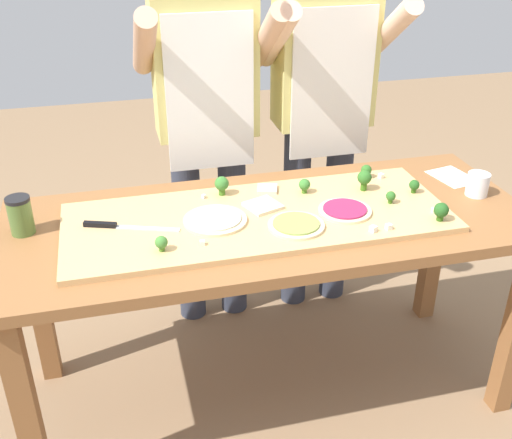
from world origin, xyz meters
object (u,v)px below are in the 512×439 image
broccoli_floret_back_mid (391,196)px  chefs_knife (118,226)px  recipe_note (453,177)px  cheese_crumble_a (204,196)px  pizza_whole_cheese_artichoke (215,220)px  pizza_slice_far_right (263,206)px  cheese_crumble_c (381,176)px  broccoli_floret_back_right (305,185)px  broccoli_floret_front_left (222,184)px  broccoli_floret_center_left (364,178)px  cheese_crumble_e (434,210)px  broccoli_floret_front_mid (414,185)px  flour_cup (477,186)px  pizza_slice_far_left (267,189)px  cheese_crumble_f (373,229)px  cheese_crumble_d (389,227)px  cheese_crumble_b (202,243)px  cook_left (206,110)px  cook_right (323,101)px  broccoli_floret_back_left (441,211)px  sauce_jar (20,215)px  prep_table (270,244)px  broccoli_floret_front_right (366,170)px  pizza_whole_pesto_green (296,225)px  broccoli_floret_center_right (161,243)px  pizza_whole_beet_magenta (345,210)px

broccoli_floret_back_mid → chefs_knife: bearing=176.7°
recipe_note → cheese_crumble_a: bearing=179.1°
pizza_whole_cheese_artichoke → pizza_slice_far_right: 0.19m
pizza_slice_far_right → cheese_crumble_c: 0.52m
broccoli_floret_back_right → broccoli_floret_back_mid: size_ratio=1.21×
broccoli_floret_back_mid → broccoli_floret_front_left: size_ratio=0.64×
broccoli_floret_center_left → cheese_crumble_a: size_ratio=5.94×
pizza_whole_cheese_artichoke → cheese_crumble_e: (0.74, -0.12, 0.00)m
broccoli_floret_front_mid → flour_cup: size_ratio=0.59×
pizza_slice_far_left → cheese_crumble_f: (0.25, -0.38, 0.00)m
chefs_knife → broccoli_floret_back_right: bearing=8.3°
cheese_crumble_d → flour_cup: size_ratio=0.22×
broccoli_floret_front_mid → cheese_crumble_b: 0.83m
broccoli_floret_back_right → cook_left: bearing=121.3°
flour_cup → cook_right: (-0.40, 0.58, 0.17)m
broccoli_floret_back_mid → cook_left: bearing=132.0°
broccoli_floret_front_left → broccoli_floret_back_mid: bearing=-20.5°
cheese_crumble_a → broccoli_floret_back_mid: bearing=-17.6°
pizza_slice_far_right → cheese_crumble_e: (0.56, -0.18, 0.00)m
pizza_slice_far_left → cheese_crumble_e: size_ratio=4.42×
cheese_crumble_a → cook_left: size_ratio=0.01×
cheese_crumble_c → cheese_crumble_f: bearing=-117.7°
broccoli_floret_front_left → broccoli_floret_back_left: bearing=-28.9°
broccoli_floret_front_left → cheese_crumble_d: size_ratio=3.80×
pizza_slice_far_left → broccoli_floret_center_left: broccoli_floret_center_left is taller
pizza_whole_cheese_artichoke → sauce_jar: 0.63m
prep_table → flour_cup: flour_cup is taller
broccoli_floret_front_mid → broccoli_floret_front_right: bearing=125.2°
broccoli_floret_front_left → cheese_crumble_c: broccoli_floret_front_left is taller
pizza_whole_pesto_green → broccoli_floret_center_right: broccoli_floret_center_right is taller
cheese_crumble_f → flour_cup: flour_cup is taller
pizza_whole_cheese_artichoke → broccoli_floret_back_mid: size_ratio=4.74×
pizza_whole_pesto_green → cheese_crumble_e: 0.49m
broccoli_floret_back_right → recipe_note: size_ratio=0.31×
cheese_crumble_a → recipe_note: cheese_crumble_a is taller
pizza_whole_beet_magenta → broccoli_floret_front_right: broccoli_floret_front_right is taller
flour_cup → cheese_crumble_c: bearing=148.6°
broccoli_floret_back_left → cheese_crumble_a: (-0.74, 0.36, -0.03)m
pizza_slice_far_right → broccoli_floret_front_right: (0.44, 0.14, 0.02)m
pizza_whole_cheese_artichoke → cheese_crumble_a: (-0.01, 0.18, -0.00)m
cheese_crumble_f → recipe_note: cheese_crumble_f is taller
pizza_slice_far_right → broccoli_floret_center_left: size_ratio=1.42×
chefs_knife → cheese_crumble_d: (0.85, -0.23, 0.00)m
pizza_slice_far_right → cheese_crumble_d: bearing=-35.1°
cheese_crumble_b → flour_cup: 1.06m
prep_table → cheese_crumble_b: (-0.26, -0.16, 0.13)m
cheese_crumble_c → cheese_crumble_f: size_ratio=0.88×
prep_table → broccoli_floret_back_left: (0.53, -0.19, 0.16)m
pizza_whole_beet_magenta → prep_table: bearing=166.2°
pizza_whole_cheese_artichoke → broccoli_floret_front_left: broccoli_floret_front_left is taller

